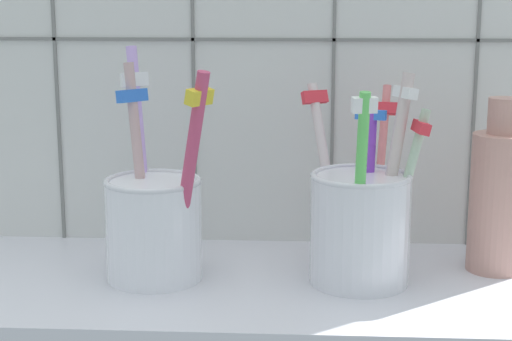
{
  "coord_description": "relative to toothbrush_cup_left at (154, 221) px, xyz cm",
  "views": [
    {
      "loc": [
        3.81,
        -65.47,
        25.55
      ],
      "look_at": [
        0.0,
        -0.1,
        11.27
      ],
      "focal_mm": 58.77,
      "sensor_mm": 36.0,
      "label": 1
    }
  ],
  "objects": [
    {
      "name": "tile_wall_back",
      "position": [
        8.39,
        12.02,
        15.63
      ],
      "size": [
        64.0,
        2.2,
        45.0
      ],
      "color": "silver",
      "rests_on": "ground"
    },
    {
      "name": "ceramic_vase",
      "position": [
        28.58,
        3.8,
        1.53
      ],
      "size": [
        4.8,
        4.8,
        14.79
      ],
      "color": "tan",
      "rests_on": "counter_slab"
    },
    {
      "name": "counter_slab",
      "position": [
        8.39,
        0.02,
        -5.87
      ],
      "size": [
        64.0,
        22.0,
        2.0
      ],
      "primitive_type": "cube",
      "color": "silver",
      "rests_on": "ground"
    },
    {
      "name": "toothbrush_cup_right",
      "position": [
        16.9,
        0.07,
        0.3
      ],
      "size": [
        10.33,
        12.91,
        17.14
      ],
      "color": "white",
      "rests_on": "counter_slab"
    },
    {
      "name": "toothbrush_cup_left",
      "position": [
        0.0,
        0.0,
        0.0
      ],
      "size": [
        9.39,
        10.15,
        18.84
      ],
      "color": "white",
      "rests_on": "counter_slab"
    }
  ]
}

